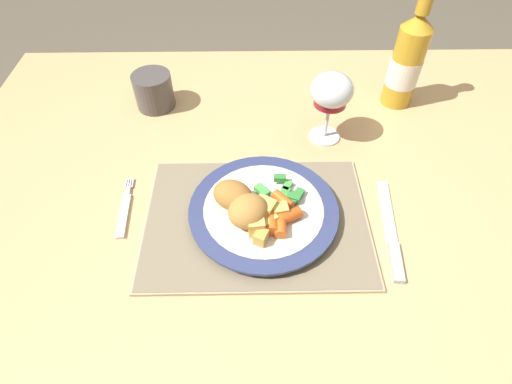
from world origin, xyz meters
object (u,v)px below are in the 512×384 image
fork (125,211)px  wine_glass (331,93)px  dinner_plate (263,211)px  drinking_cup (154,90)px  table_knife (391,236)px  bottle (407,61)px  dining_table (283,215)px

fork → wine_glass: wine_glass is taller
dinner_plate → drinking_cup: bearing=125.6°
dinner_plate → table_knife: dinner_plate is taller
bottle → drinking_cup: bottle is taller
drinking_cup → wine_glass: bearing=-17.3°
dining_table → dinner_plate: dinner_plate is taller
table_knife → bottle: (0.10, 0.37, 0.10)m
dining_table → bottle: bearing=43.9°
fork → drinking_cup: 0.31m
dinner_plate → wine_glass: (0.13, 0.21, 0.09)m
dining_table → wine_glass: bearing=56.4°
wine_glass → drinking_cup: 0.38m
dining_table → table_knife: (0.17, -0.12, 0.09)m
table_knife → wine_glass: wine_glass is taller
table_knife → wine_glass: (-0.08, 0.25, 0.10)m
dinner_plate → table_knife: bearing=-12.1°
dinner_plate → wine_glass: bearing=57.7°
dining_table → dinner_plate: bearing=-119.7°
bottle → dinner_plate: bearing=-133.1°
dinner_plate → fork: (-0.24, 0.01, -0.01)m
dinner_plate → bottle: bearing=46.9°
dining_table → fork: fork is taller
wine_glass → dinner_plate: bearing=-122.3°
bottle → drinking_cup: bearing=-179.3°
table_knife → wine_glass: size_ratio=1.44×
table_knife → drinking_cup: 0.57m
fork → drinking_cup: drinking_cup is taller
fork → bottle: bearing=29.8°
bottle → table_knife: bearing=-104.6°
table_knife → dinner_plate: bearing=167.9°
fork → bottle: (0.54, 0.31, 0.10)m
drinking_cup → fork: bearing=-91.9°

